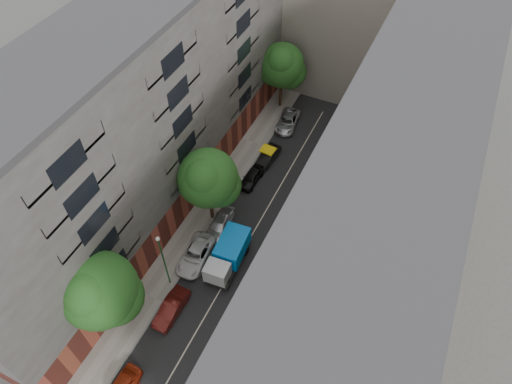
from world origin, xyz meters
The scene contains 22 objects.
ground centered at (0.00, 0.00, 0.00)m, with size 120.00×120.00×0.00m, color #4C4C49.
road_surface centered at (0.00, 0.00, 0.01)m, with size 8.00×44.00×0.02m, color black.
sidewalk_left centered at (-5.50, 0.00, 0.07)m, with size 3.00×44.00×0.15m, color gray.
sidewalk_right centered at (5.50, 0.00, 0.07)m, with size 3.00×44.00×0.15m, color gray.
building_left centered at (-11.00, 0.00, 10.00)m, with size 8.00×44.00×20.00m, color #464442.
building_right centered at (11.00, 0.00, 10.00)m, with size 8.00×44.00×20.00m, color tan.
building_endcap centered at (0.00, 28.00, 9.00)m, with size 18.00×12.00×18.00m, color slate.
tarp_truck centered at (-0.60, -4.88, 1.47)m, with size 2.68×5.92×2.66m.
car_left_1 centered at (-2.80, -11.40, 0.70)m, with size 1.48×4.23×1.39m, color #4B120F.
car_left_2 centered at (-3.60, -5.80, 0.71)m, with size 2.35×5.11×1.42m, color silver.
car_left_3 centered at (-3.24, -1.75, 0.64)m, with size 1.80×4.42×1.28m, color silver.
car_left_4 centered at (-3.11, 5.40, 0.65)m, with size 1.54×3.83×1.30m, color black.
car_left_5 centered at (-2.80, 9.00, 0.67)m, with size 1.43×4.09×1.35m, color black.
car_left_6 centered at (-3.08, 15.54, 0.68)m, with size 2.25×4.87×1.35m, color #B3B3B8.
car_right_1 centered at (3.57, -8.80, 0.71)m, with size 2.00×4.92×1.43m, color slate.
car_right_2 centered at (3.01, -4.60, 0.66)m, with size 1.57×3.89×1.33m, color black.
car_right_3 centered at (3.08, 1.60, 0.71)m, with size 1.51×4.32×1.42m, color silver.
tree_near centered at (-6.30, -14.54, 6.04)m, with size 6.21×6.07×9.12m.
tree_mid centered at (-4.50, -0.89, 5.84)m, with size 5.89×5.71×8.76m.
tree_far centered at (-5.28, 18.46, 5.93)m, with size 5.55×5.32×8.74m.
lamp_post centered at (-4.48, -9.06, 4.48)m, with size 0.36×0.36×7.13m.
pedestrian centered at (4.80, 7.38, 0.95)m, with size 0.59×0.38×1.61m, color black.
Camera 1 is at (11.42, -24.50, 37.15)m, focal length 32.00 mm.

